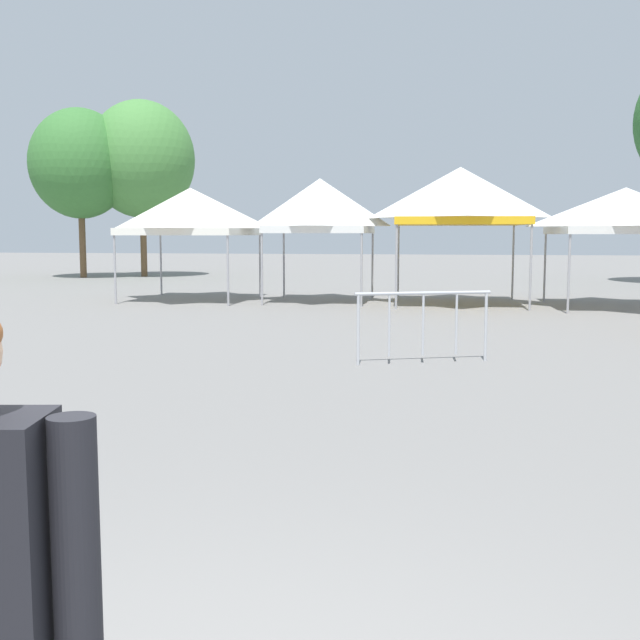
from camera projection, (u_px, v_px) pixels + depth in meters
name	position (u px, v px, depth m)	size (l,w,h in m)	color
canopy_tent_far_right	(191.00, 212.00, 22.28)	(3.46, 3.46, 3.24)	#9E9EA3
canopy_tent_behind_right	(320.00, 206.00, 21.77)	(2.86, 2.86, 3.47)	#9E9EA3
canopy_tent_behind_left	(460.00, 196.00, 20.93)	(3.70, 3.70, 3.72)	#9E9EA3
canopy_tent_left_of_center	(625.00, 211.00, 19.94)	(3.74, 3.74, 3.11)	#9E9EA3
tree_behind_tents_right	(80.00, 164.00, 33.48)	(4.31, 4.31, 7.32)	brown
tree_behind_tents_center	(141.00, 159.00, 34.29)	(4.70, 4.70, 7.80)	brown
crowd_barrier_mid_lot	(423.00, 313.00, 11.50)	(1.98, 0.80, 1.08)	#B7BABF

